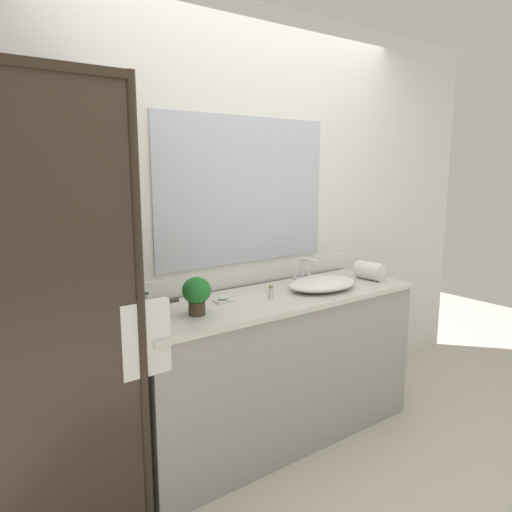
{
  "coord_description": "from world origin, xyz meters",
  "views": [
    {
      "loc": [
        -1.71,
        -2.1,
        1.63
      ],
      "look_at": [
        -0.15,
        0.0,
        1.15
      ],
      "focal_mm": 33.64,
      "sensor_mm": 36.0,
      "label": 1
    }
  ],
  "objects_px": {
    "amenity_bottle_lotion": "(271,292)",
    "amenity_bottle_body_wash": "(165,317)",
    "rolled_towel_near_edge": "(370,271)",
    "sink_basin": "(322,284)",
    "potted_plant": "(197,293)",
    "soap_dish": "(223,299)",
    "amenity_bottle_shampoo": "(147,302)",
    "faucet": "(303,275)"
  },
  "relations": [
    {
      "from": "amenity_bottle_lotion",
      "to": "amenity_bottle_body_wash",
      "type": "distance_m",
      "value": 0.7
    },
    {
      "from": "amenity_bottle_lotion",
      "to": "rolled_towel_near_edge",
      "type": "distance_m",
      "value": 0.83
    },
    {
      "from": "sink_basin",
      "to": "potted_plant",
      "type": "relative_size",
      "value": 2.41
    },
    {
      "from": "amenity_bottle_lotion",
      "to": "amenity_bottle_body_wash",
      "type": "relative_size",
      "value": 0.88
    },
    {
      "from": "soap_dish",
      "to": "amenity_bottle_shampoo",
      "type": "height_order",
      "value": "amenity_bottle_shampoo"
    },
    {
      "from": "sink_basin",
      "to": "rolled_towel_near_edge",
      "type": "xyz_separation_m",
      "value": [
        0.44,
        0.0,
        0.02
      ]
    },
    {
      "from": "sink_basin",
      "to": "amenity_bottle_lotion",
      "type": "bearing_deg",
      "value": 177.54
    },
    {
      "from": "potted_plant",
      "to": "rolled_towel_near_edge",
      "type": "bearing_deg",
      "value": 0.25
    },
    {
      "from": "amenity_bottle_shampoo",
      "to": "rolled_towel_near_edge",
      "type": "distance_m",
      "value": 1.51
    },
    {
      "from": "amenity_bottle_lotion",
      "to": "rolled_towel_near_edge",
      "type": "height_order",
      "value": "rolled_towel_near_edge"
    },
    {
      "from": "amenity_bottle_body_wash",
      "to": "rolled_towel_near_edge",
      "type": "relative_size",
      "value": 0.46
    },
    {
      "from": "amenity_bottle_lotion",
      "to": "amenity_bottle_shampoo",
      "type": "bearing_deg",
      "value": 162.83
    },
    {
      "from": "amenity_bottle_body_wash",
      "to": "amenity_bottle_lotion",
      "type": "bearing_deg",
      "value": 6.83
    },
    {
      "from": "amenity_bottle_body_wash",
      "to": "rolled_towel_near_edge",
      "type": "distance_m",
      "value": 1.53
    },
    {
      "from": "rolled_towel_near_edge",
      "to": "amenity_bottle_shampoo",
      "type": "bearing_deg",
      "value": 171.69
    },
    {
      "from": "amenity_bottle_lotion",
      "to": "potted_plant",
      "type": "bearing_deg",
      "value": -177.72
    },
    {
      "from": "sink_basin",
      "to": "faucet",
      "type": "bearing_deg",
      "value": 90.0
    },
    {
      "from": "faucet",
      "to": "soap_dish",
      "type": "height_order",
      "value": "faucet"
    },
    {
      "from": "sink_basin",
      "to": "amenity_bottle_lotion",
      "type": "height_order",
      "value": "amenity_bottle_lotion"
    },
    {
      "from": "soap_dish",
      "to": "amenity_bottle_shampoo",
      "type": "bearing_deg",
      "value": 166.06
    },
    {
      "from": "faucet",
      "to": "potted_plant",
      "type": "height_order",
      "value": "potted_plant"
    },
    {
      "from": "sink_basin",
      "to": "potted_plant",
      "type": "distance_m",
      "value": 0.88
    },
    {
      "from": "faucet",
      "to": "potted_plant",
      "type": "distance_m",
      "value": 0.9
    },
    {
      "from": "rolled_towel_near_edge",
      "to": "sink_basin",
      "type": "bearing_deg",
      "value": -179.64
    },
    {
      "from": "amenity_bottle_shampoo",
      "to": "rolled_towel_near_edge",
      "type": "relative_size",
      "value": 0.51
    },
    {
      "from": "amenity_bottle_lotion",
      "to": "amenity_bottle_body_wash",
      "type": "bearing_deg",
      "value": -173.17
    },
    {
      "from": "potted_plant",
      "to": "soap_dish",
      "type": "height_order",
      "value": "potted_plant"
    },
    {
      "from": "amenity_bottle_lotion",
      "to": "amenity_bottle_body_wash",
      "type": "height_order",
      "value": "amenity_bottle_body_wash"
    },
    {
      "from": "amenity_bottle_lotion",
      "to": "rolled_towel_near_edge",
      "type": "bearing_deg",
      "value": -0.96
    },
    {
      "from": "potted_plant",
      "to": "amenity_bottle_shampoo",
      "type": "relative_size",
      "value": 2.0
    },
    {
      "from": "soap_dish",
      "to": "rolled_towel_near_edge",
      "type": "height_order",
      "value": "rolled_towel_near_edge"
    },
    {
      "from": "potted_plant",
      "to": "amenity_bottle_lotion",
      "type": "distance_m",
      "value": 0.5
    },
    {
      "from": "potted_plant",
      "to": "soap_dish",
      "type": "xyz_separation_m",
      "value": [
        0.24,
        0.12,
        -0.1
      ]
    },
    {
      "from": "potted_plant",
      "to": "faucet",
      "type": "bearing_deg",
      "value": 11.4
    },
    {
      "from": "sink_basin",
      "to": "faucet",
      "type": "relative_size",
      "value": 2.71
    },
    {
      "from": "potted_plant",
      "to": "amenity_bottle_body_wash",
      "type": "relative_size",
      "value": 2.22
    },
    {
      "from": "faucet",
      "to": "rolled_towel_near_edge",
      "type": "distance_m",
      "value": 0.47
    },
    {
      "from": "sink_basin",
      "to": "faucet",
      "type": "xyz_separation_m",
      "value": [
        0.0,
        0.17,
        0.02
      ]
    },
    {
      "from": "faucet",
      "to": "potted_plant",
      "type": "xyz_separation_m",
      "value": [
        -0.88,
        -0.18,
        0.05
      ]
    },
    {
      "from": "sink_basin",
      "to": "amenity_bottle_lotion",
      "type": "xyz_separation_m",
      "value": [
        -0.39,
        0.02,
        0.0
      ]
    },
    {
      "from": "amenity_bottle_shampoo",
      "to": "amenity_bottle_body_wash",
      "type": "relative_size",
      "value": 1.11
    },
    {
      "from": "potted_plant",
      "to": "amenity_bottle_body_wash",
      "type": "distance_m",
      "value": 0.23
    }
  ]
}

